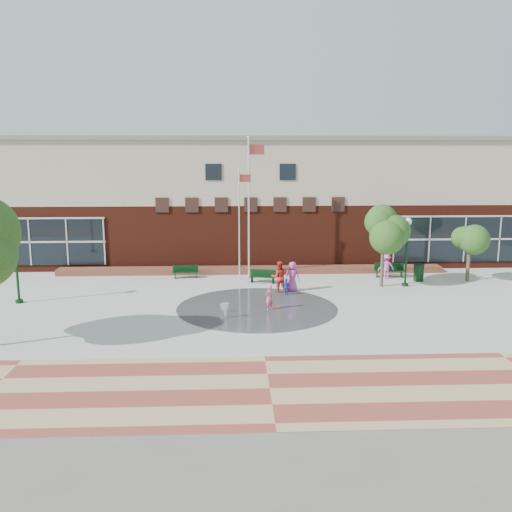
{
  "coord_description": "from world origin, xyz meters",
  "views": [
    {
      "loc": [
        -1.21,
        -24.39,
        7.88
      ],
      "look_at": [
        0.0,
        4.0,
        2.6
      ],
      "focal_mm": 38.0,
      "sensor_mm": 36.0,
      "label": 1
    }
  ],
  "objects_px": {
    "flagpole_left": "(240,219)",
    "child_splash": "(269,297)",
    "flagpole_right": "(250,200)",
    "bench_left": "(186,274)",
    "trash_can": "(419,273)"
  },
  "relations": [
    {
      "from": "flagpole_right",
      "to": "child_splash",
      "type": "bearing_deg",
      "value": -98.4
    },
    {
      "from": "flagpole_right",
      "to": "bench_left",
      "type": "relative_size",
      "value": 5.42
    },
    {
      "from": "flagpole_right",
      "to": "flagpole_left",
      "type": "bearing_deg",
      "value": -164.43
    },
    {
      "from": "flagpole_left",
      "to": "flagpole_right",
      "type": "bearing_deg",
      "value": 15.67
    },
    {
      "from": "flagpole_left",
      "to": "flagpole_right",
      "type": "relative_size",
      "value": 0.78
    },
    {
      "from": "flagpole_right",
      "to": "bench_left",
      "type": "height_order",
      "value": "flagpole_right"
    },
    {
      "from": "flagpole_left",
      "to": "child_splash",
      "type": "bearing_deg",
      "value": -93.01
    },
    {
      "from": "trash_can",
      "to": "bench_left",
      "type": "bearing_deg",
      "value": 174.17
    },
    {
      "from": "trash_can",
      "to": "child_splash",
      "type": "xyz_separation_m",
      "value": [
        -9.93,
        -6.12,
        0.11
      ]
    },
    {
      "from": "flagpole_left",
      "to": "trash_can",
      "type": "bearing_deg",
      "value": -19.1
    },
    {
      "from": "flagpole_left",
      "to": "child_splash",
      "type": "height_order",
      "value": "flagpole_left"
    },
    {
      "from": "flagpole_left",
      "to": "trash_can",
      "type": "xyz_separation_m",
      "value": [
        11.35,
        -0.96,
        -3.4
      ]
    },
    {
      "from": "bench_left",
      "to": "trash_can",
      "type": "relative_size",
      "value": 1.52
    },
    {
      "from": "flagpole_left",
      "to": "child_splash",
      "type": "xyz_separation_m",
      "value": [
        1.41,
        -7.08,
        -3.29
      ]
    },
    {
      "from": "flagpole_left",
      "to": "flagpole_right",
      "type": "distance_m",
      "value": 1.34
    }
  ]
}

